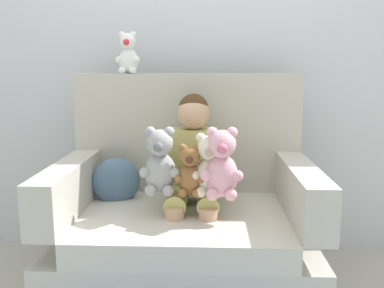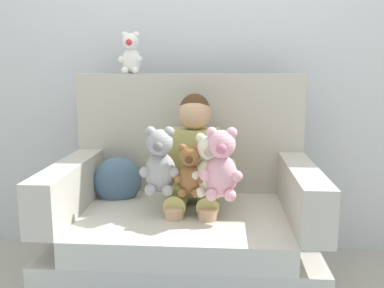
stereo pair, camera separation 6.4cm
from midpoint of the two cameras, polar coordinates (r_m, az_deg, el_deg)
back_wall at (r=2.68m, az=0.92°, el=13.08°), size 6.00×0.10×2.60m
armchair at (r=2.22m, az=-0.06°, el=-11.29°), size 1.28×0.89×1.14m
seated_child at (r=2.13m, az=1.09°, el=-3.09°), size 0.45×0.39×0.82m
plush_cream at (r=1.97m, az=3.29°, el=-3.11°), size 0.18×0.15×0.30m
plush_pink at (r=1.93m, az=4.98°, el=-2.94°), size 0.20×0.16×0.34m
plush_brown at (r=1.97m, az=0.61°, el=-3.80°), size 0.15×0.12×0.25m
plush_grey at (r=2.00m, az=-3.49°, el=-2.55°), size 0.20×0.16×0.33m
plush_white_on_backrest at (r=2.42m, az=-7.64°, el=12.15°), size 0.14×0.11×0.24m
throw_pillow at (r=2.31m, az=-9.37°, el=-4.99°), size 0.28×0.19×0.26m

